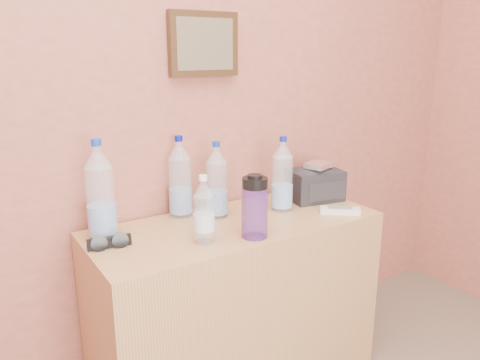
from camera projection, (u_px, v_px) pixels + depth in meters
The scene contains 12 objects.
picture_frame at pixel (204, 44), 1.85m from camera, with size 0.30×0.03×0.25m, color #382311, non-canonical shape.
dresser at pixel (236, 304), 1.94m from camera, with size 1.15×0.48×0.72m, color tan.
pet_large_a at pixel (101, 195), 1.65m from camera, with size 0.10×0.10×0.36m.
pet_large_b at pixel (180, 181), 1.88m from camera, with size 0.09×0.09×0.33m.
pet_large_c at pixel (217, 184), 1.88m from camera, with size 0.08×0.08×0.31m.
pet_large_d at pixel (282, 178), 1.96m from camera, with size 0.09×0.09×0.32m.
pet_small at pixel (204, 213), 1.63m from camera, with size 0.07×0.07×0.24m.
nalgene_bottle at pixel (255, 207), 1.67m from camera, with size 0.10×0.10×0.23m.
sunglasses at pixel (109, 242), 1.60m from camera, with size 0.15×0.06×0.04m, color black, non-canonical shape.
ac_remote at pixel (340, 211), 1.95m from camera, with size 0.16×0.05×0.02m, color white.
toiletry_bag at pixel (315, 183), 2.11m from camera, with size 0.23×0.16×0.16m, color black, non-canonical shape.
foil_packet at pixel (318, 165), 2.06m from camera, with size 0.11×0.09×0.02m, color silver.
Camera 1 is at (-0.46, 0.27, 1.37)m, focal length 35.00 mm.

